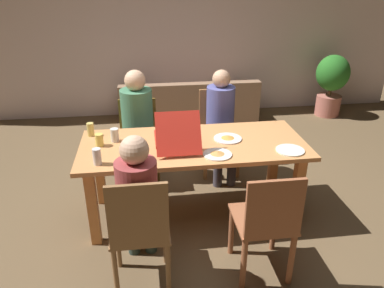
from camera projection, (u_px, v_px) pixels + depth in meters
The scene contains 20 objects.
ground_plane at pixel (193, 213), 3.69m from camera, with size 20.00×20.00×0.00m, color brown.
back_wall at pixel (167, 25), 5.78m from camera, with size 7.74×0.12×2.86m, color silver.
dining_table at pixel (193, 154), 3.41m from camera, with size 2.05×0.87×0.76m.
chair_0 at pixel (218, 128), 4.33m from camera, with size 0.44×0.41×0.96m.
person_0 at pixel (221, 117), 4.11m from camera, with size 0.31×0.54×1.23m.
chair_1 at pixel (140, 230), 2.59m from camera, with size 0.43×0.39×0.96m.
person_1 at pixel (138, 197), 2.66m from camera, with size 0.29×0.52×1.22m.
chair_2 at pixel (139, 133), 4.24m from camera, with size 0.44×0.40×0.88m.
person_2 at pixel (137, 118), 4.01m from camera, with size 0.35×0.56×1.25m.
chair_3 at pixel (266, 223), 2.72m from camera, with size 0.43×0.45×0.94m.
pizza_box_0 at pixel (176, 137), 3.37m from camera, with size 0.38×0.59×0.35m.
plate_0 at pixel (290, 150), 3.22m from camera, with size 0.25×0.25×0.01m.
plate_1 at pixel (217, 154), 3.14m from camera, with size 0.25×0.25×0.03m.
plate_2 at pixel (228, 138), 3.44m from camera, with size 0.26×0.26×0.03m.
drinking_glass_0 at pixel (97, 157), 2.97m from camera, with size 0.07×0.07×0.14m, color silver.
drinking_glass_1 at pixel (99, 140), 3.29m from camera, with size 0.07×0.07×0.11m, color #E3CD5B.
drinking_glass_2 at pixel (91, 129), 3.50m from camera, with size 0.07×0.07×0.13m, color #DCC363.
drinking_glass_3 at pixel (115, 135), 3.38m from camera, with size 0.08×0.08×0.12m, color silver.
couch at pixel (188, 108), 5.72m from camera, with size 2.05×0.79×0.73m.
potted_plant at pixel (332, 81), 5.98m from camera, with size 0.52×0.52×1.00m.
Camera 1 is at (-0.43, -3.03, 2.18)m, focal length 34.65 mm.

